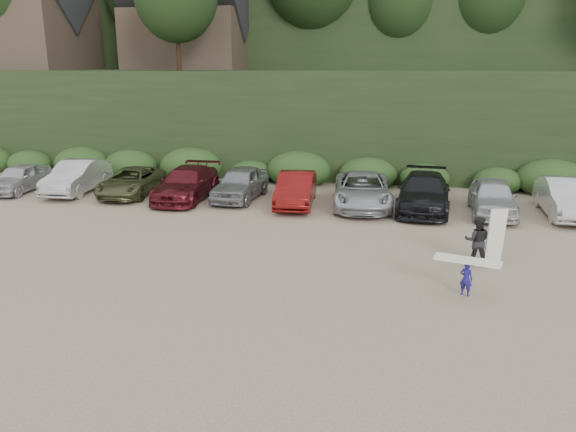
# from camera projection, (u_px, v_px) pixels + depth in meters

# --- Properties ---
(ground) EXTENTS (120.00, 120.00, 0.00)m
(ground) POSITION_uv_depth(u_px,v_px,m) (296.00, 284.00, 16.97)
(ground) COLOR tan
(ground) RESTS_ON ground
(hillside_backdrop) EXTENTS (90.00, 41.50, 28.00)m
(hillside_backdrop) POSITION_uv_depth(u_px,v_px,m) (367.00, 5.00, 48.08)
(hillside_backdrop) COLOR black
(hillside_backdrop) RESTS_ON ground
(parked_cars) EXTENTS (39.56, 5.84, 1.63)m
(parked_cars) POSITION_uv_depth(u_px,v_px,m) (387.00, 192.00, 25.68)
(parked_cars) COLOR #BAB9BF
(parked_cars) RESTS_ON ground
(child_surfer) EXTENTS (1.90, 0.98, 1.10)m
(child_surfer) POSITION_uv_depth(u_px,v_px,m) (467.00, 271.00, 15.99)
(child_surfer) COLOR navy
(child_surfer) RESTS_ON ground
(adult_surfer) EXTENTS (1.29, 0.70, 1.97)m
(adult_surfer) POSITION_uv_depth(u_px,v_px,m) (479.00, 240.00, 18.40)
(adult_surfer) COLOR black
(adult_surfer) RESTS_ON ground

